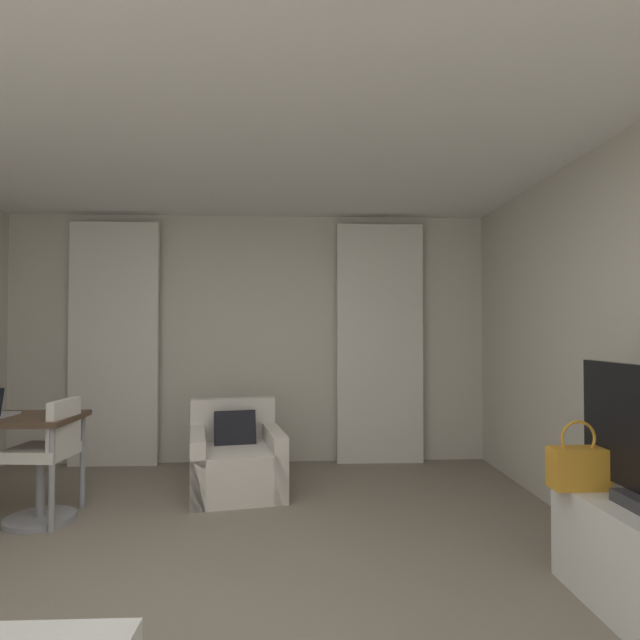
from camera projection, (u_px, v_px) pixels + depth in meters
ground_plane at (189, 621)px, 2.46m from camera, size 12.00×12.00×0.00m
wall_window at (250, 338)px, 5.52m from camera, size 5.12×0.06×2.60m
ceiling at (192, 73)px, 2.52m from camera, size 5.12×6.12×0.06m
curtain_left_panel at (114, 343)px, 5.33m from camera, size 0.90×0.06×2.50m
curtain_right_panel at (380, 343)px, 5.44m from camera, size 0.90×0.06×2.50m
armchair at (236, 461)px, 4.47m from camera, size 0.92×1.01×0.75m
desk_chair at (46, 467)px, 3.74m from camera, size 0.48×0.48×0.88m
handbag_primary at (579, 466)px, 2.80m from camera, size 0.30×0.14×0.37m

